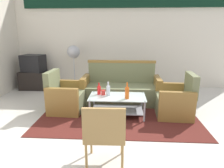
{
  "coord_description": "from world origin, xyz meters",
  "views": [
    {
      "loc": [
        0.0,
        -3.0,
        1.63
      ],
      "look_at": [
        -0.22,
        0.75,
        0.65
      ],
      "focal_mm": 31.99,
      "sensor_mm": 36.0,
      "label": 1
    }
  ],
  "objects": [
    {
      "name": "bottle_red",
      "position": [
        -0.49,
        0.83,
        0.5
      ],
      "size": [
        0.07,
        0.07,
        0.24
      ],
      "color": "red",
      "rests_on": "coffee_table"
    },
    {
      "name": "bottle_clear",
      "position": [
        -0.3,
        0.76,
        0.52
      ],
      "size": [
        0.08,
        0.08,
        0.28
      ],
      "color": "silver",
      "rests_on": "coffee_table"
    },
    {
      "name": "armchair_right",
      "position": [
        1.04,
        0.82,
        0.29
      ],
      "size": [
        0.73,
        0.79,
        0.85
      ],
      "rotation": [
        0.0,
        0.0,
        1.52
      ],
      "color": "#6B704C",
      "rests_on": "rug"
    },
    {
      "name": "bottle_orange",
      "position": [
        0.07,
        0.59,
        0.53
      ],
      "size": [
        0.08,
        0.08,
        0.32
      ],
      "color": "#D85919",
      "rests_on": "coffee_table"
    },
    {
      "name": "tv_stand",
      "position": [
        -2.6,
        2.55,
        0.26
      ],
      "size": [
        0.8,
        0.5,
        0.52
      ],
      "primitive_type": "cube",
      "color": "black",
      "rests_on": "ground"
    },
    {
      "name": "pedestal_fan",
      "position": [
        -1.42,
        2.6,
        1.01
      ],
      "size": [
        0.36,
        0.36,
        1.27
      ],
      "color": "#2D2D33",
      "rests_on": "ground"
    },
    {
      "name": "rug",
      "position": [
        -0.09,
        0.85,
        0.01
      ],
      "size": [
        3.07,
        2.17,
        0.01
      ],
      "primitive_type": "cube",
      "color": "#511E19",
      "rests_on": "ground"
    },
    {
      "name": "wall_back",
      "position": [
        0.0,
        3.05,
        1.48
      ],
      "size": [
        6.52,
        0.19,
        2.8
      ],
      "color": "silver",
      "rests_on": "ground"
    },
    {
      "name": "wicker_chair",
      "position": [
        -0.21,
        -0.88,
        0.49
      ],
      "size": [
        0.49,
        0.49,
        0.84
      ],
      "rotation": [
        0.0,
        0.0,
        0.03
      ],
      "color": "#AD844C",
      "rests_on": "ground"
    },
    {
      "name": "couch",
      "position": [
        -0.06,
        1.54,
        0.32
      ],
      "size": [
        1.81,
        0.77,
        0.96
      ],
      "rotation": [
        0.0,
        0.0,
        3.13
      ],
      "color": "#6B704C",
      "rests_on": "rug"
    },
    {
      "name": "cup",
      "position": [
        -0.4,
        0.79,
        0.46
      ],
      "size": [
        0.08,
        0.08,
        0.1
      ],
      "primitive_type": "cylinder",
      "color": "red",
      "rests_on": "coffee_table"
    },
    {
      "name": "armchair_left",
      "position": [
        -1.21,
        0.93,
        0.29
      ],
      "size": [
        0.73,
        0.79,
        0.85
      ],
      "rotation": [
        0.0,
        0.0,
        -1.62
      ],
      "color": "#6B704C",
      "rests_on": "rug"
    },
    {
      "name": "ground_plane",
      "position": [
        0.0,
        0.0,
        0.0
      ],
      "size": [
        14.0,
        14.0,
        0.0
      ],
      "primitive_type": "plane",
      "color": "beige"
    },
    {
      "name": "coffee_table",
      "position": [
        -0.12,
        0.73,
        0.27
      ],
      "size": [
        1.1,
        0.6,
        0.4
      ],
      "color": "silver",
      "rests_on": "rug"
    },
    {
      "name": "television",
      "position": [
        -2.6,
        2.55,
        0.76
      ],
      "size": [
        0.67,
        0.54,
        0.48
      ],
      "rotation": [
        0.0,
        0.0,
        2.97
      ],
      "color": "black",
      "rests_on": "tv_stand"
    }
  ]
}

